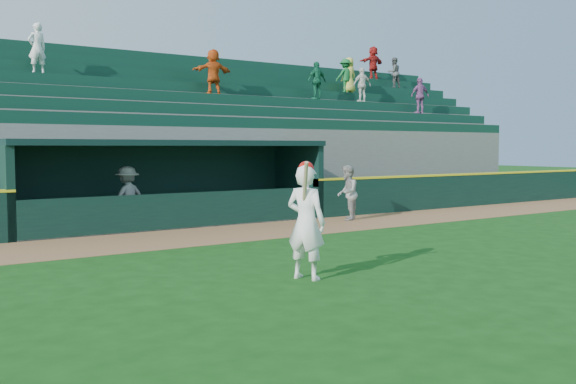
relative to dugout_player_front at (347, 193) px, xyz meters
name	(u,v)px	position (x,y,z in m)	size (l,w,h in m)	color
ground	(335,263)	(-4.95, -5.53, -0.85)	(120.00, 120.00, 0.00)	#124010
warning_track	(215,235)	(-4.95, -0.63, -0.85)	(40.00, 3.00, 0.01)	#8C5E38
field_wall_right	(475,190)	(7.30, 1.02, -0.25)	(15.50, 0.30, 1.20)	black
wall_stripe_right	(476,174)	(7.30, 1.02, 0.38)	(15.50, 0.32, 0.06)	yellow
dugout_player_front	(347,193)	(0.00, 0.00, 0.00)	(0.83, 0.65, 1.71)	#999994
dugout_player_inside	(127,197)	(-6.32, 1.93, 0.01)	(1.12, 0.64, 1.73)	#A1A19C
dugout	(165,178)	(-4.95, 2.48, 0.51)	(9.40, 2.80, 2.46)	slate
stands	(112,143)	(-4.93, 7.04, 1.55)	(34.50, 6.25, 7.56)	slate
batter_at_plate	(306,221)	(-6.31, -6.44, 0.16)	(0.72, 0.87, 2.04)	white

